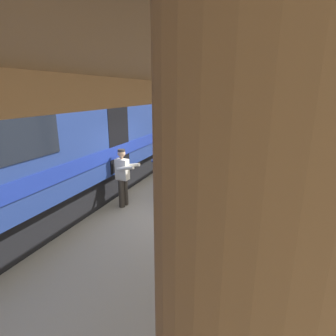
{
  "coord_description": "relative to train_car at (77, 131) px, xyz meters",
  "views": [
    {
      "loc": [
        -2.38,
        6.96,
        3.26
      ],
      "look_at": [
        0.27,
        -0.04,
        1.15
      ],
      "focal_mm": 29.09,
      "sensor_mm": 36.0,
      "label": 1
    }
  ],
  "objects": [
    {
      "name": "suitcase_navy_fabric",
      "position": [
        -3.32,
        -0.38,
        -1.43
      ],
      "size": [
        0.37,
        0.52,
        0.2
      ],
      "primitive_type": "cube",
      "rotation": [
        0.0,
        0.0,
        -0.03
      ],
      "color": "navy",
      "rests_on": "suitcase_gray_aluminum"
    },
    {
      "name": "porter_by_door",
      "position": [
        -1.84,
        0.46,
        -1.14
      ],
      "size": [
        0.68,
        0.45,
        1.7
      ],
      "color": "#332D28",
      "rests_on": "ground_plane"
    },
    {
      "name": "suitcase_brown_leather",
      "position": [
        -3.94,
        0.2,
        -1.65
      ],
      "size": [
        0.45,
        0.52,
        0.16
      ],
      "primitive_type": "cube",
      "rotation": [
        0.0,
        0.0,
        -0.06
      ],
      "color": "brown",
      "rests_on": "luggage_cart"
    },
    {
      "name": "suitcase_orange_carryall",
      "position": [
        -3.94,
        -0.31,
        -1.39
      ],
      "size": [
        0.34,
        0.53,
        0.14
      ],
      "primitive_type": "cube",
      "rotation": [
        0.0,
        0.0,
        0.03
      ],
      "color": "#CC6B23",
      "rests_on": "suitcase_slate_roller"
    },
    {
      "name": "suitcase_gray_aluminum",
      "position": [
        -3.32,
        -0.34,
        -1.63
      ],
      "size": [
        0.46,
        0.55,
        0.2
      ],
      "primitive_type": "cube",
      "rotation": [
        0.0,
        0.0,
        0.14
      ],
      "color": "#9EA0A5",
      "rests_on": "luggage_cart"
    },
    {
      "name": "suitcase_slate_roller",
      "position": [
        -3.94,
        -0.34,
        -1.6
      ],
      "size": [
        0.55,
        0.65,
        0.27
      ],
      "primitive_type": "cube",
      "rotation": [
        0.0,
        0.0,
        -0.12
      ],
      "color": "#4C515B",
      "rests_on": "luggage_cart"
    },
    {
      "name": "baggage_tug",
      "position": [
        -3.73,
        -10.03,
        -1.43
      ],
      "size": [
        1.39,
        1.87,
        1.3
      ],
      "color": "black",
      "rests_on": "ground_plane"
    },
    {
      "name": "suitcase_tan_vintage",
      "position": [
        -3.94,
        -0.89,
        -1.59
      ],
      "size": [
        0.45,
        0.56,
        0.29
      ],
      "primitive_type": "cube",
      "rotation": [
        0.0,
        0.0,
        -0.11
      ],
      "color": "tan",
      "rests_on": "luggage_cart"
    },
    {
      "name": "train_car",
      "position": [
        0.0,
        0.0,
        0.0
      ],
      "size": [
        3.02,
        20.61,
        4.0
      ],
      "color": "navy",
      "rests_on": "ground_plane"
    },
    {
      "name": "suitcase_burgundy_valise",
      "position": [
        -3.92,
        0.21,
        -1.49
      ],
      "size": [
        0.38,
        0.45,
        0.15
      ],
      "primitive_type": "cube",
      "rotation": [
        0.0,
        0.0,
        0.1
      ],
      "color": "maroon",
      "rests_on": "suitcase_brown_leather"
    },
    {
      "name": "suitcase_maroon_trunk",
      "position": [
        -3.32,
        0.2,
        -1.63
      ],
      "size": [
        0.45,
        0.52,
        0.2
      ],
      "primitive_type": "cube",
      "rotation": [
        0.0,
        0.0,
        -0.07
      ],
      "color": "maroon",
      "rests_on": "luggage_cart"
    },
    {
      "name": "luggage_cart",
      "position": [
        -3.63,
        -0.34,
        -1.78
      ],
      "size": [
        1.38,
        1.98,
        0.33
      ],
      "color": "brown",
      "rests_on": "ground_plane"
    },
    {
      "name": "platform_canopy",
      "position": [
        -5.62,
        0.0,
        1.18
      ],
      "size": [
        3.2,
        19.46,
        3.56
      ],
      "color": "brown",
      "rests_on": "ground_plane"
    },
    {
      "name": "suitcase_olive_duffel",
      "position": [
        -3.32,
        -0.89,
        -1.59
      ],
      "size": [
        0.55,
        0.66,
        0.28
      ],
      "primitive_type": "cube",
      "rotation": [
        0.0,
        0.0,
        0.05
      ],
      "color": "brown",
      "rests_on": "luggage_cart"
    },
    {
      "name": "ground_plane",
      "position": [
        -3.3,
        0.0,
        -2.06
      ],
      "size": [
        60.0,
        60.0,
        0.0
      ],
      "primitive_type": "plane",
      "color": "gray"
    },
    {
      "name": "porter_in_overalls",
      "position": [
        -2.88,
        -0.44,
        -1.14
      ],
      "size": [
        0.68,
        0.45,
        1.7
      ],
      "color": "navy",
      "rests_on": "ground_plane"
    }
  ]
}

